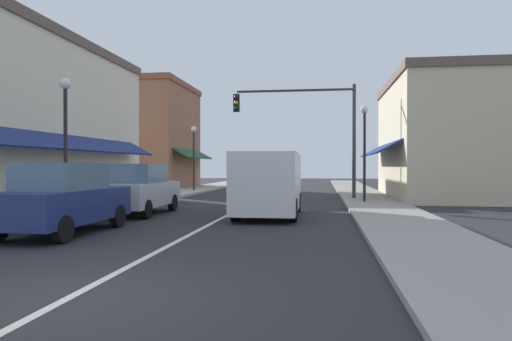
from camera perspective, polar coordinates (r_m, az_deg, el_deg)
name	(u,v)px	position (r m, az deg, el deg)	size (l,w,h in m)	color
ground_plane	(258,199)	(23.61, 0.28, -3.55)	(80.00, 80.00, 0.00)	#28282B
sidewalk_left	(155,197)	(24.96, -12.35, -3.20)	(2.60, 56.00, 0.12)	#A39E99
sidewalk_right	(368,199)	(23.50, 13.72, -3.44)	(2.60, 56.00, 0.12)	gray
lane_center_stripe	(258,199)	(23.61, 0.28, -3.54)	(0.14, 52.00, 0.01)	silver
storefront_left_block	(24,121)	(21.20, -26.78, 5.53)	(5.45, 14.20, 7.10)	beige
storefront_right_block	(443,138)	(26.14, 22.07, 3.70)	(6.72, 10.20, 6.28)	beige
storefront_far_left	(153,136)	(35.71, -12.63, 4.15)	(6.54, 8.20, 7.87)	#8E5B42
parked_car_nearest_left	(63,199)	(12.44, -22.72, -3.23)	(1.80, 4.11, 1.77)	navy
parked_car_second_left	(139,189)	(16.66, -14.30, -2.26)	(1.81, 4.11, 1.77)	#B7BABF
van_in_lane	(269,182)	(15.58, 1.65, -1.45)	(2.06, 5.21, 2.12)	silver
traffic_signal_mast_arm	(311,120)	(23.44, 6.75, 6.21)	(6.15, 0.50, 5.76)	#333333
street_lamp_left_near	(65,123)	(16.01, -22.47, 5.43)	(0.36, 0.36, 4.51)	black
street_lamp_right_mid	(365,137)	(21.00, 13.25, 4.07)	(0.36, 0.36, 4.37)	black
street_lamp_left_far	(194,147)	(30.30, -7.70, 2.90)	(0.36, 0.36, 4.29)	black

